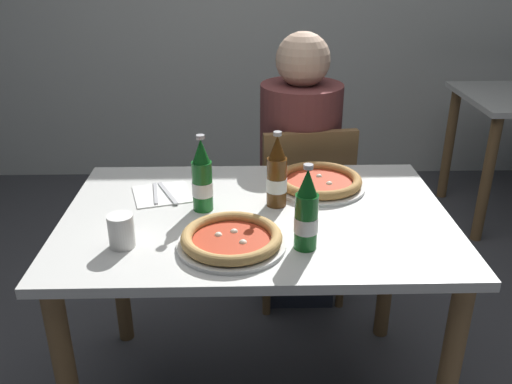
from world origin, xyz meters
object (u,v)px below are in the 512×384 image
at_px(pizza_margherita_near, 232,239).
at_px(beer_bottle_right, 306,214).
at_px(chair_behind_table, 301,205).
at_px(pizza_marinara_far, 319,182).
at_px(beer_bottle_left, 277,175).
at_px(napkin_with_cutlery, 162,194).
at_px(diner_seated, 299,179).
at_px(beer_bottle_center, 202,179).
at_px(paper_cup, 121,231).
at_px(dining_table_main, 256,245).

relative_size(pizza_margherita_near, beer_bottle_right, 1.24).
relative_size(chair_behind_table, pizza_marinara_far, 2.66).
relative_size(chair_behind_table, beer_bottle_left, 3.44).
bearing_deg(chair_behind_table, beer_bottle_right, 76.32).
relative_size(chair_behind_table, napkin_with_cutlery, 3.83).
bearing_deg(pizza_margherita_near, chair_behind_table, 70.59).
relative_size(diner_seated, napkin_with_cutlery, 5.44).
bearing_deg(beer_bottle_center, pizza_margherita_near, -68.32).
distance_m(diner_seated, napkin_with_cutlery, 0.75).
bearing_deg(beer_bottle_left, beer_bottle_center, -173.72).
relative_size(napkin_with_cutlery, paper_cup, 2.34).
relative_size(beer_bottle_left, napkin_with_cutlery, 1.11).
relative_size(dining_table_main, chair_behind_table, 1.41).
xyz_separation_m(diner_seated, beer_bottle_right, (-0.07, -0.87, 0.27)).
height_order(beer_bottle_center, beer_bottle_right, same).
bearing_deg(paper_cup, napkin_with_cutlery, 79.46).
bearing_deg(paper_cup, beer_bottle_center, 47.31).
relative_size(pizza_marinara_far, beer_bottle_right, 1.30).
bearing_deg(dining_table_main, beer_bottle_right, -58.85).
xyz_separation_m(chair_behind_table, pizza_margherita_near, (-0.29, -0.81, 0.29)).
xyz_separation_m(beer_bottle_center, paper_cup, (-0.21, -0.23, -0.06)).
bearing_deg(chair_behind_table, paper_cup, 45.82).
bearing_deg(beer_bottle_left, beer_bottle_right, -76.89).
bearing_deg(beer_bottle_right, beer_bottle_center, 140.22).
bearing_deg(pizza_margherita_near, beer_bottle_left, 61.77).
relative_size(dining_table_main, beer_bottle_center, 4.86).
xyz_separation_m(beer_bottle_left, napkin_with_cutlery, (-0.38, 0.09, -0.10)).
xyz_separation_m(diner_seated, beer_bottle_center, (-0.37, -0.63, 0.27)).
bearing_deg(pizza_margherita_near, diner_seated, 72.22).
xyz_separation_m(dining_table_main, diner_seated, (0.20, 0.66, -0.05)).
height_order(pizza_margherita_near, paper_cup, paper_cup).
height_order(dining_table_main, napkin_with_cutlery, napkin_with_cutlery).
xyz_separation_m(pizza_margherita_near, beer_bottle_right, (0.20, -0.01, 0.08)).
bearing_deg(diner_seated, chair_behind_table, -78.91).
height_order(diner_seated, beer_bottle_left, diner_seated).
bearing_deg(paper_cup, beer_bottle_right, -2.25).
distance_m(dining_table_main, pizza_marinara_far, 0.32).
xyz_separation_m(pizza_marinara_far, beer_bottle_right, (-0.09, -0.41, 0.08)).
relative_size(dining_table_main, beer_bottle_right, 4.86).
height_order(pizza_margherita_near, beer_bottle_right, beer_bottle_right).
bearing_deg(pizza_marinara_far, beer_bottle_center, -157.37).
bearing_deg(dining_table_main, chair_behind_table, 70.83).
distance_m(beer_bottle_left, paper_cup, 0.51).
xyz_separation_m(beer_bottle_left, paper_cup, (-0.44, -0.25, -0.06)).
relative_size(dining_table_main, diner_seated, 0.99).
bearing_deg(pizza_marinara_far, beer_bottle_right, -102.58).
xyz_separation_m(chair_behind_table, paper_cup, (-0.59, -0.80, 0.32)).
bearing_deg(pizza_margherita_near, beer_bottle_right, -3.45).
height_order(diner_seated, pizza_margherita_near, diner_seated).
relative_size(chair_behind_table, pizza_margherita_near, 2.78).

